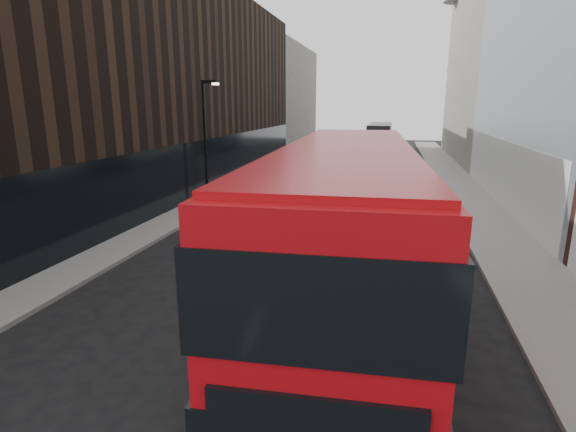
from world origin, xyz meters
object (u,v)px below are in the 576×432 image
Objects in this scene: car_c at (401,175)px; street_lamp at (206,132)px; red_bus at (346,239)px; grey_bus at (380,138)px; car_a at (406,206)px; car_b at (405,184)px.

street_lamp is at bearing -151.77° from car_c.
grey_bus is (-0.59, 44.10, -0.83)m from red_bus.
red_bus is 2.94× the size of car_a.
red_bus is 2.27× the size of car_c.
car_c is (2.28, -20.68, -1.12)m from grey_bus.
car_c is (-0.17, 3.51, 0.10)m from car_b.
grey_bus is 20.84m from car_c.
car_b is at bearing -93.84° from car_c.
car_a is at bearing 79.38° from red_bus.
red_bus is (9.97, -15.29, -1.44)m from street_lamp.
street_lamp is 0.57× the size of red_bus.
red_bus is 1.12× the size of grey_bus.
grey_bus is 31.12m from car_a.
street_lamp reaches higher than car_a.
red_bus is at bearing -56.90° from street_lamp.
car_c is at bearing 90.30° from car_b.
car_b is 3.51m from car_c.
car_b is (11.83, 4.62, -3.49)m from street_lamp.
red_bus is 2.94× the size of car_b.
car_c is at bearing 83.07° from red_bus.
street_lamp is 12.46m from car_a.
red_bus is at bearing -100.79° from car_c.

